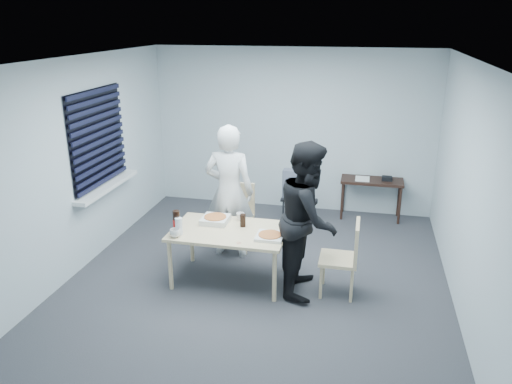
% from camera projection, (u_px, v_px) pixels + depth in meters
% --- Properties ---
extents(room, '(5.00, 5.00, 5.00)m').
position_uv_depth(room, '(101.00, 146.00, 6.48)').
color(room, '#2E2E33').
rests_on(room, ground).
extents(dining_table, '(1.35, 0.85, 0.66)m').
position_uv_depth(dining_table, '(229.00, 235.00, 5.89)').
color(dining_table, beige).
rests_on(dining_table, ground).
extents(chair_far, '(0.42, 0.42, 0.89)m').
position_uv_depth(chair_far, '(238.00, 211.00, 6.83)').
color(chair_far, beige).
rests_on(chair_far, ground).
extents(chair_right, '(0.42, 0.42, 0.89)m').
position_uv_depth(chair_right, '(346.00, 253.00, 5.60)').
color(chair_right, beige).
rests_on(chair_right, ground).
extents(person_white, '(0.65, 0.42, 1.77)m').
position_uv_depth(person_white, '(229.00, 192.00, 6.46)').
color(person_white, silver).
rests_on(person_white, ground).
extents(person_black, '(0.47, 0.86, 1.77)m').
position_uv_depth(person_black, '(308.00, 218.00, 5.60)').
color(person_black, black).
rests_on(person_black, ground).
extents(side_table, '(0.95, 0.42, 0.63)m').
position_uv_depth(side_table, '(372.00, 184.00, 7.78)').
color(side_table, black).
rests_on(side_table, ground).
extents(stool, '(0.32, 0.32, 0.45)m').
position_uv_depth(stool, '(292.00, 204.00, 7.59)').
color(stool, black).
rests_on(stool, ground).
extents(backpack, '(0.30, 0.22, 0.42)m').
position_uv_depth(backpack, '(293.00, 184.00, 7.48)').
color(backpack, slate).
rests_on(backpack, stool).
extents(pizza_box_a, '(0.32, 0.32, 0.08)m').
position_uv_depth(pizza_box_a, '(215.00, 219.00, 6.07)').
color(pizza_box_a, silver).
rests_on(pizza_box_a, dining_table).
extents(pizza_box_b, '(0.31, 0.31, 0.04)m').
position_uv_depth(pizza_box_b, '(270.00, 236.00, 5.65)').
color(pizza_box_b, silver).
rests_on(pizza_box_b, dining_table).
extents(mug_a, '(0.17, 0.17, 0.10)m').
position_uv_depth(mug_a, '(175.00, 233.00, 5.66)').
color(mug_a, silver).
rests_on(mug_a, dining_table).
extents(mug_b, '(0.10, 0.10, 0.09)m').
position_uv_depth(mug_b, '(240.00, 217.00, 6.13)').
color(mug_b, silver).
rests_on(mug_b, dining_table).
extents(cola_glass, '(0.08, 0.08, 0.15)m').
position_uv_depth(cola_glass, '(243.00, 220.00, 5.94)').
color(cola_glass, black).
rests_on(cola_glass, dining_table).
extents(soda_bottle, '(0.08, 0.08, 0.27)m').
position_uv_depth(soda_bottle, '(177.00, 222.00, 5.75)').
color(soda_bottle, black).
rests_on(soda_bottle, dining_table).
extents(plastic_cups, '(0.08, 0.08, 0.20)m').
position_uv_depth(plastic_cups, '(179.00, 226.00, 5.72)').
color(plastic_cups, silver).
rests_on(plastic_cups, dining_table).
extents(rubber_band, '(0.06, 0.06, 0.00)m').
position_uv_depth(rubber_band, '(239.00, 243.00, 5.52)').
color(rubber_band, red).
rests_on(rubber_band, dining_table).
extents(papers, '(0.31, 0.35, 0.00)m').
position_uv_depth(papers, '(362.00, 179.00, 7.78)').
color(papers, white).
rests_on(papers, side_table).
extents(black_box, '(0.18, 0.16, 0.07)m').
position_uv_depth(black_box, '(387.00, 179.00, 7.69)').
color(black_box, black).
rests_on(black_box, side_table).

